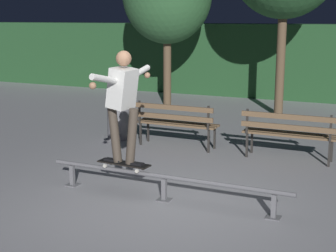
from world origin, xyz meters
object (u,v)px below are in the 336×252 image
at_px(grind_rail, 164,181).
at_px(skateboarder, 123,97).
at_px(park_bench_leftmost, 175,120).
at_px(skateboard, 124,164).
at_px(trash_can, 119,119).
at_px(park_bench_left_center, 289,131).

bearing_deg(grind_rail, skateboarder, -179.98).
xyz_separation_m(skateboarder, park_bench_leftmost, (-0.40, 2.66, -0.84)).
distance_m(skateboard, skateboarder, 0.94).
height_order(grind_rail, skateboarder, skateboarder).
relative_size(skateboard, trash_can, 0.99).
height_order(park_bench_leftmost, park_bench_left_center, same).
height_order(grind_rail, trash_can, trash_can).
height_order(skateboard, trash_can, trash_can).
bearing_deg(park_bench_left_center, park_bench_leftmost, 180.00).
bearing_deg(skateboard, park_bench_leftmost, 98.42).
distance_m(park_bench_leftmost, park_bench_left_center, 2.13).
distance_m(skateboard, park_bench_left_center, 3.17).
xyz_separation_m(grind_rail, trash_can, (-2.36, 2.86, 0.13)).
relative_size(skateboarder, trash_can, 1.95).
bearing_deg(skateboard, park_bench_left_center, 56.84).
relative_size(skateboard, park_bench_left_center, 0.49).
bearing_deg(park_bench_left_center, skateboarder, -123.11).
height_order(skateboarder, park_bench_left_center, skateboarder).
bearing_deg(trash_can, park_bench_leftmost, -8.55).
xyz_separation_m(skateboarder, park_bench_left_center, (1.73, 2.66, -0.84)).
bearing_deg(skateboard, grind_rail, 0.00).
xyz_separation_m(park_bench_leftmost, trash_can, (-1.34, 0.20, -0.12)).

